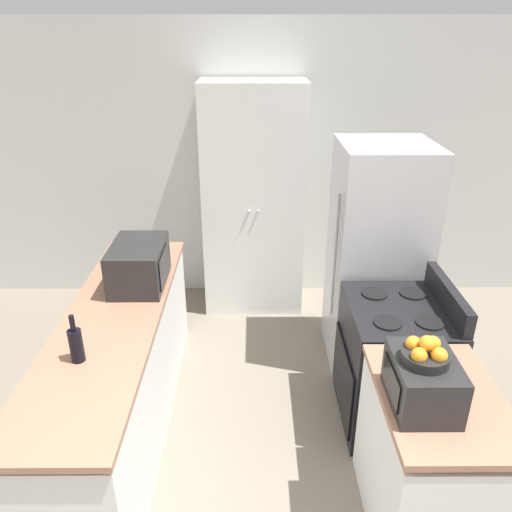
% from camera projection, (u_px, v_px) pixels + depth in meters
% --- Properties ---
extents(wall_back, '(7.00, 0.06, 2.60)m').
position_uv_depth(wall_back, '(255.00, 166.00, 4.73)').
color(wall_back, silver).
rests_on(wall_back, ground_plane).
extents(counter_left, '(0.60, 2.33, 0.88)m').
position_uv_depth(counter_left, '(120.00, 376.00, 3.28)').
color(counter_left, silver).
rests_on(counter_left, ground_plane).
extents(counter_right, '(0.60, 0.86, 0.88)m').
position_uv_depth(counter_right, '(428.00, 464.00, 2.62)').
color(counter_right, silver).
rests_on(counter_right, ground_plane).
extents(pantry_cabinet, '(0.91, 0.54, 2.11)m').
position_uv_depth(pantry_cabinet, '(253.00, 201.00, 4.56)').
color(pantry_cabinet, white).
rests_on(pantry_cabinet, ground_plane).
extents(stove, '(0.66, 0.75, 1.04)m').
position_uv_depth(stove, '(393.00, 364.00, 3.36)').
color(stove, black).
rests_on(stove, ground_plane).
extents(refrigerator, '(0.70, 0.70, 1.77)m').
position_uv_depth(refrigerator, '(376.00, 257.00, 3.87)').
color(refrigerator, '#B7B7BC').
rests_on(refrigerator, ground_plane).
extents(microwave, '(0.36, 0.51, 0.30)m').
position_uv_depth(microwave, '(139.00, 265.00, 3.41)').
color(microwave, black).
rests_on(microwave, counter_left).
extents(wine_bottle, '(0.07, 0.07, 0.28)m').
position_uv_depth(wine_bottle, '(76.00, 344.00, 2.64)').
color(wine_bottle, black).
rests_on(wine_bottle, counter_left).
extents(toaster_oven, '(0.30, 0.38, 0.25)m').
position_uv_depth(toaster_oven, '(423.00, 382.00, 2.33)').
color(toaster_oven, black).
rests_on(toaster_oven, counter_right).
extents(fruit_bowl, '(0.22, 0.22, 0.13)m').
position_uv_depth(fruit_bowl, '(425.00, 353.00, 2.25)').
color(fruit_bowl, black).
rests_on(fruit_bowl, toaster_oven).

